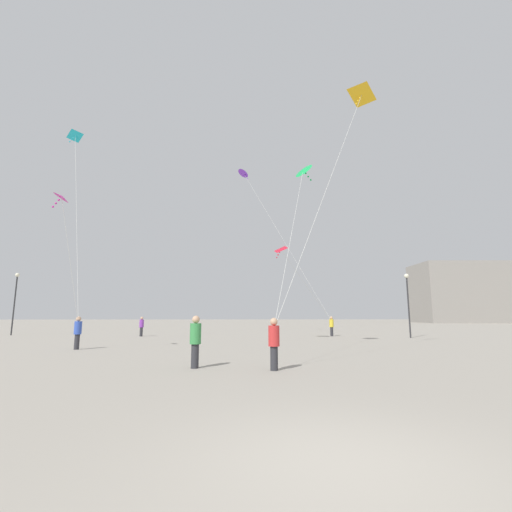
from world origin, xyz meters
The scene contains 15 objects.
ground_plane centered at (0.00, 0.00, 0.00)m, with size 300.00×300.00×0.00m, color #9E9689.
person_in_purple centered at (-9.38, 26.76, 0.89)m, with size 0.35×0.35×1.63m.
person_in_blue centered at (-9.63, 15.07, 0.93)m, with size 0.37×0.37×1.69m.
person_in_red centered at (-0.08, 7.40, 0.92)m, with size 0.36×0.36×1.67m.
person_in_green centered at (-2.69, 8.02, 0.96)m, with size 0.38×0.38×1.74m.
person_in_yellow centered at (6.73, 26.28, 0.91)m, with size 0.36×0.36×1.67m.
kite_magenta_diamond centered at (-9.93, 12.79, 7.39)m, with size 0.88×2.77×6.44m.
kite_amber_delta centered at (4.85, 11.85, 12.62)m, with size 5.81×5.11×11.97m.
kite_emerald_diamond centered at (2.45, 15.01, 10.01)m, with size 3.22×8.39×9.27m.
kite_cyan_delta centered at (-13.22, 20.59, 14.34)m, with size 4.36×6.19×13.81m.
kite_violet_diamond centered at (-0.73, 29.19, 15.50)m, with size 8.24×3.67×14.75m.
kite_crimson_delta centered at (1.91, 21.14, 6.36)m, with size 5.49×5.87×5.45m.
building_left_hall centered at (53.00, 80.16, 7.05)m, with size 21.98×13.68×14.10m.
lamppost_east centered at (12.29, 23.63, 3.39)m, with size 0.36×0.36×5.07m.
lamppost_west centered at (-21.36, 29.09, 3.68)m, with size 0.36×0.36×5.57m.
Camera 1 is at (-1.26, -4.59, 1.76)m, focal length 25.28 mm.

